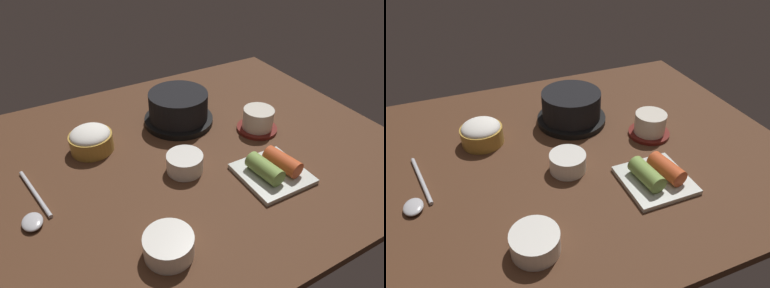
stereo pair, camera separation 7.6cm
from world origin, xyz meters
The scene contains 8 objects.
dining_table centered at (0.00, 0.00, 1.00)cm, with size 100.00×76.00×2.00cm, color #4C2D1C.
stone_pot centered at (5.79, 11.91, 6.09)cm, with size 17.49×17.49×8.21cm.
rice_bowl centered at (-16.93, 10.82, 4.88)cm, with size 9.70×9.70×5.78cm.
tea_cup_with_saucer centered at (21.12, -0.78, 4.76)cm, with size 9.95×9.95×5.75cm.
banchan_cup_center centered at (-1.92, -5.95, 4.10)cm, with size 7.73×7.73×3.93cm.
kimchi_plate centered at (13.13, -16.27, 3.73)cm, with size 13.22×13.22×4.58cm.
side_bowl_near centered at (-14.04, -23.24, 4.05)cm, with size 8.32×8.32×3.83cm.
spoon centered at (-31.99, -3.61, 2.62)cm, with size 5.30×18.00×1.35cm.
Camera 2 is at (-21.09, -59.27, 49.41)cm, focal length 32.35 mm.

